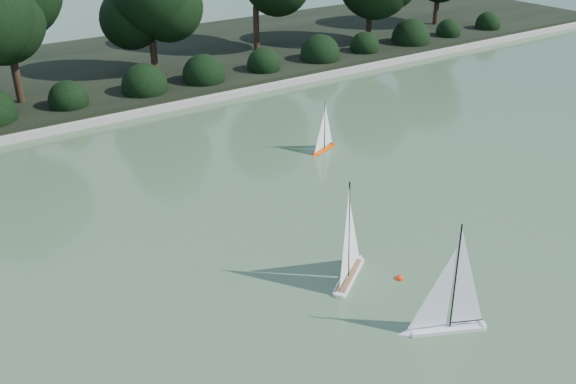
{
  "coord_description": "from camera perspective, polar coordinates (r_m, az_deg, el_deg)",
  "views": [
    {
      "loc": [
        -6.34,
        -6.26,
        5.67
      ],
      "look_at": [
        -0.7,
        1.94,
        0.7
      ],
      "focal_mm": 40.0,
      "sensor_mm": 36.0,
      "label": 1
    }
  ],
  "objects": [
    {
      "name": "ground",
      "position": [
        10.56,
        9.2,
        -6.34
      ],
      "size": [
        80.0,
        80.0,
        0.0
      ],
      "primitive_type": "plane",
      "color": "#375131",
      "rests_on": "ground"
    },
    {
      "name": "pond_coping",
      "position": [
        17.44,
        -11.42,
        7.34
      ],
      "size": [
        40.0,
        0.35,
        0.18
      ],
      "primitive_type": "cube",
      "color": "gray",
      "rests_on": "ground"
    },
    {
      "name": "far_bank",
      "position": [
        21.01,
        -15.98,
        10.29
      ],
      "size": [
        40.0,
        8.0,
        0.3
      ],
      "primitive_type": "cube",
      "color": "black",
      "rests_on": "ground"
    },
    {
      "name": "shrub_hedge",
      "position": [
        18.12,
        -12.7,
        9.15
      ],
      "size": [
        29.1,
        1.1,
        1.1
      ],
      "color": "black",
      "rests_on": "ground"
    },
    {
      "name": "sailboat_white_a",
      "position": [
        9.13,
        13.48,
        -10.55
      ],
      "size": [
        1.22,
        0.71,
        1.74
      ],
      "color": "silver",
      "rests_on": "ground"
    },
    {
      "name": "sailboat_white_b",
      "position": [
        10.07,
        5.67,
        -5.99
      ],
      "size": [
        1.16,
        0.87,
        1.78
      ],
      "color": "silver",
      "rests_on": "ground"
    },
    {
      "name": "sailboat_orange",
      "position": [
        14.54,
        3.08,
        4.36
      ],
      "size": [
        0.88,
        0.43,
        1.22
      ],
      "color": "#FF4800",
      "rests_on": "ground"
    },
    {
      "name": "race_buoy",
      "position": [
        10.22,
        9.88,
        -7.6
      ],
      "size": [
        0.13,
        0.13,
        0.13
      ],
      "primitive_type": "sphere",
      "color": "red",
      "rests_on": "ground"
    }
  ]
}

